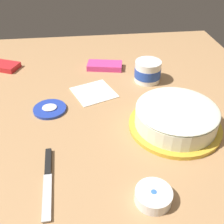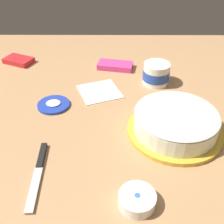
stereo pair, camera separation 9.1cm
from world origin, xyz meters
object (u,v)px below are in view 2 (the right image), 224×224
(sprinkle_bowl_blue, at_px, (137,199))
(candy_box_upper, at_px, (115,66))
(frosted_cake, at_px, (175,122))
(frosting_tub, at_px, (156,73))
(frosting_tub_lid, at_px, (54,105))
(spreading_knife, at_px, (39,168))
(candy_box_lower, at_px, (19,60))
(paper_napkin, at_px, (100,91))

(sprinkle_bowl_blue, xyz_separation_m, candy_box_upper, (0.05, -0.72, -0.01))
(frosted_cake, bearing_deg, frosting_tub, -86.17)
(frosting_tub_lid, bearing_deg, candy_box_upper, -127.20)
(spreading_knife, bearing_deg, candy_box_upper, -109.41)
(frosted_cake, distance_m, candy_box_lower, 0.82)
(frosting_tub_lid, distance_m, paper_napkin, 0.19)
(sprinkle_bowl_blue, xyz_separation_m, paper_napkin, (0.11, -0.51, -0.01))
(spreading_knife, bearing_deg, sprinkle_bowl_blue, 157.82)
(frosting_tub, xyz_separation_m, sprinkle_bowl_blue, (0.12, 0.59, -0.03))
(frosting_tub_lid, xyz_separation_m, spreading_knife, (-0.01, 0.31, -0.00))
(frosted_cake, height_order, frosting_tub, frosting_tub)
(frosting_tub_lid, bearing_deg, frosted_cake, 160.69)
(frosting_tub_lid, bearing_deg, spreading_knife, 92.66)
(spreading_knife, xyz_separation_m, candy_box_upper, (-0.22, -0.61, 0.01))
(spreading_knife, xyz_separation_m, sprinkle_bowl_blue, (-0.26, 0.11, 0.01))
(candy_box_lower, bearing_deg, frosting_tub_lid, 146.58)
(frosted_cake, height_order, frosting_tub_lid, frosted_cake)
(frosted_cake, distance_m, candy_box_upper, 0.49)
(frosting_tub, distance_m, candy_box_lower, 0.65)
(frosting_tub, relative_size, spreading_knife, 0.46)
(frosted_cake, height_order, paper_napkin, frosted_cake)
(frosted_cake, bearing_deg, paper_napkin, -44.05)
(candy_box_upper, bearing_deg, paper_napkin, 83.83)
(sprinkle_bowl_blue, bearing_deg, candy_box_upper, -86.06)
(frosting_tub, height_order, candy_box_upper, frosting_tub)
(spreading_knife, xyz_separation_m, paper_napkin, (-0.15, -0.41, -0.00))
(frosted_cake, relative_size, candy_box_lower, 2.33)
(frosting_tub, bearing_deg, paper_napkin, 17.39)
(frosted_cake, bearing_deg, spreading_knife, 21.79)
(frosted_cake, distance_m, paper_napkin, 0.35)
(paper_napkin, bearing_deg, frosting_tub_lid, 30.50)
(spreading_knife, distance_m, paper_napkin, 0.43)
(frosting_tub, distance_m, paper_napkin, 0.25)
(frosting_tub, xyz_separation_m, spreading_knife, (0.38, 0.48, -0.04))
(candy_box_lower, height_order, paper_napkin, candy_box_lower)
(frosting_tub_lid, height_order, candy_box_upper, candy_box_upper)
(candy_box_lower, bearing_deg, frosting_tub, -172.71)
(sprinkle_bowl_blue, bearing_deg, candy_box_lower, -56.69)
(frosting_tub, relative_size, candy_box_lower, 0.84)
(frosting_tub, distance_m, sprinkle_bowl_blue, 0.60)
(paper_napkin, bearing_deg, candy_box_upper, -107.26)
(spreading_knife, distance_m, candy_box_upper, 0.65)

